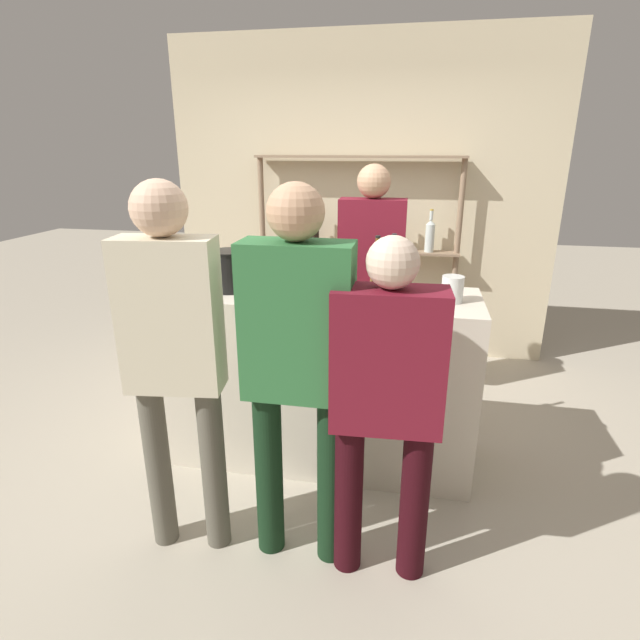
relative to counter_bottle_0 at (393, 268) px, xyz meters
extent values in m
plane|color=#B2A893|center=(-0.40, -0.18, -1.20)|extent=(16.00, 16.00, 0.00)
cube|color=beige|center=(-0.40, -0.18, -0.66)|extent=(1.82, 0.60, 1.08)
cube|color=beige|center=(-0.40, 1.72, 0.20)|extent=(3.42, 0.12, 2.80)
cylinder|color=#897056|center=(-1.27, 1.54, -0.30)|extent=(0.05, 0.05, 1.81)
cylinder|color=#897056|center=(0.47, 1.54, -0.30)|extent=(0.05, 0.05, 1.81)
cube|color=#897056|center=(-0.40, 1.54, 0.60)|extent=(1.80, 0.18, 0.02)
cube|color=#897056|center=(-0.40, 1.54, -0.21)|extent=(1.80, 0.18, 0.02)
cylinder|color=#0F1956|center=(-1.04, 1.54, -0.09)|extent=(0.07, 0.07, 0.21)
cone|color=#0F1956|center=(-1.04, 1.54, 0.02)|extent=(0.07, 0.07, 0.03)
cylinder|color=#0F1956|center=(-1.04, 1.54, 0.08)|extent=(0.02, 0.02, 0.08)
cylinder|color=black|center=(-1.04, 1.54, 0.12)|extent=(0.03, 0.03, 0.01)
cylinder|color=black|center=(-0.78, 1.54, -0.08)|extent=(0.08, 0.08, 0.23)
cone|color=black|center=(-0.78, 1.54, 0.05)|extent=(0.08, 0.08, 0.03)
cylinder|color=black|center=(-0.78, 1.54, 0.11)|extent=(0.03, 0.03, 0.10)
cylinder|color=maroon|center=(-0.78, 1.54, 0.17)|extent=(0.03, 0.03, 0.01)
cylinder|color=brown|center=(-0.53, 1.54, -0.09)|extent=(0.07, 0.07, 0.22)
cone|color=brown|center=(-0.53, 1.54, 0.04)|extent=(0.07, 0.07, 0.03)
cylinder|color=brown|center=(-0.53, 1.54, 0.11)|extent=(0.03, 0.03, 0.09)
cylinder|color=maroon|center=(-0.53, 1.54, 0.16)|extent=(0.03, 0.03, 0.01)
cylinder|color=black|center=(-0.27, 1.54, -0.09)|extent=(0.08, 0.08, 0.21)
cone|color=black|center=(-0.27, 1.54, 0.03)|extent=(0.08, 0.08, 0.03)
cylinder|color=black|center=(-0.27, 1.54, 0.10)|extent=(0.03, 0.03, 0.09)
cylinder|color=black|center=(-0.27, 1.54, 0.15)|extent=(0.03, 0.03, 0.01)
cylinder|color=brown|center=(-0.02, 1.54, -0.10)|extent=(0.08, 0.08, 0.19)
cone|color=brown|center=(-0.02, 1.54, 0.01)|extent=(0.08, 0.08, 0.04)
cylinder|color=brown|center=(-0.02, 1.54, 0.06)|extent=(0.03, 0.03, 0.07)
cylinder|color=maroon|center=(-0.02, 1.54, 0.11)|extent=(0.03, 0.03, 0.01)
cylinder|color=silver|center=(0.24, 1.54, -0.08)|extent=(0.08, 0.08, 0.24)
cone|color=silver|center=(0.24, 1.54, 0.06)|extent=(0.08, 0.08, 0.04)
cylinder|color=silver|center=(0.24, 1.54, 0.12)|extent=(0.03, 0.03, 0.08)
cylinder|color=gold|center=(0.24, 1.54, 0.16)|extent=(0.03, 0.03, 0.01)
cylinder|color=black|center=(0.00, 0.00, -0.03)|extent=(0.07, 0.07, 0.19)
cone|color=black|center=(0.00, 0.00, 0.09)|extent=(0.07, 0.07, 0.03)
cylinder|color=black|center=(0.00, 0.00, 0.15)|extent=(0.03, 0.03, 0.09)
cylinder|color=#232328|center=(0.00, 0.00, 0.20)|extent=(0.03, 0.03, 0.01)
cylinder|color=brown|center=(-0.08, -0.13, -0.02)|extent=(0.07, 0.07, 0.21)
cone|color=brown|center=(-0.08, -0.13, 0.11)|extent=(0.07, 0.07, 0.03)
cylinder|color=brown|center=(-0.08, -0.13, 0.16)|extent=(0.03, 0.03, 0.08)
cylinder|color=black|center=(-0.08, -0.13, 0.20)|extent=(0.03, 0.03, 0.01)
cylinder|color=black|center=(-0.30, -0.30, -0.03)|extent=(0.09, 0.09, 0.18)
cone|color=black|center=(-0.30, -0.30, 0.08)|extent=(0.09, 0.09, 0.04)
cylinder|color=black|center=(-0.30, -0.30, 0.14)|extent=(0.03, 0.03, 0.09)
cylinder|color=maroon|center=(-0.30, -0.30, 0.19)|extent=(0.04, 0.04, 0.01)
cylinder|color=silver|center=(-1.14, -0.36, -0.12)|extent=(0.06, 0.06, 0.00)
cylinder|color=silver|center=(-1.14, -0.36, -0.07)|extent=(0.01, 0.01, 0.09)
cone|color=silver|center=(-1.14, -0.36, 0.01)|extent=(0.09, 0.09, 0.08)
cylinder|color=black|center=(-0.93, -0.22, -0.01)|extent=(0.21, 0.21, 0.23)
cylinder|color=black|center=(-0.93, -0.22, 0.11)|extent=(0.22, 0.22, 0.01)
cylinder|color=silver|center=(0.33, -0.20, -0.05)|extent=(0.12, 0.12, 0.14)
sphere|color=tan|center=(0.30, -0.20, -0.07)|extent=(0.02, 0.02, 0.02)
sphere|color=tan|center=(0.30, -0.23, -0.11)|extent=(0.02, 0.02, 0.02)
sphere|color=tan|center=(0.35, -0.24, -0.07)|extent=(0.02, 0.02, 0.02)
sphere|color=tan|center=(0.34, -0.23, -0.07)|extent=(0.02, 0.02, 0.02)
cylinder|color=black|center=(-0.33, 0.63, -0.77)|extent=(0.13, 0.13, 0.86)
cylinder|color=black|center=(-0.03, 0.63, -0.77)|extent=(0.13, 0.13, 0.86)
cube|color=maroon|center=(-0.18, 0.63, 0.00)|extent=(0.47, 0.21, 0.68)
sphere|color=tan|center=(-0.18, 0.63, 0.45)|extent=(0.23, 0.23, 0.23)
cylinder|color=black|center=(-0.19, -0.99, -0.77)|extent=(0.13, 0.13, 0.85)
cylinder|color=black|center=(-0.49, -0.99, -0.77)|extent=(0.13, 0.13, 0.85)
cube|color=#2D6B38|center=(-0.34, -0.99, -0.01)|extent=(0.47, 0.21, 0.67)
sphere|color=tan|center=(-0.34, -0.99, 0.44)|extent=(0.23, 0.23, 0.23)
cylinder|color=black|center=(0.19, -1.02, -0.82)|extent=(0.13, 0.13, 0.76)
cylinder|color=black|center=(-0.10, -1.03, -0.82)|extent=(0.13, 0.13, 0.76)
cube|color=maroon|center=(0.04, -1.03, -0.14)|extent=(0.47, 0.22, 0.60)
sphere|color=beige|center=(0.04, -1.03, 0.26)|extent=(0.21, 0.21, 0.21)
cylinder|color=#575347|center=(-0.75, -1.01, -0.77)|extent=(0.12, 0.12, 0.85)
cylinder|color=#575347|center=(-1.02, -1.05, -0.77)|extent=(0.12, 0.12, 0.85)
cube|color=beige|center=(-0.89, -1.03, -0.01)|extent=(0.44, 0.24, 0.68)
sphere|color=#DBB293|center=(-0.89, -1.03, 0.44)|extent=(0.23, 0.23, 0.23)
camera|label=1|loc=(0.13, -2.89, 0.68)|focal=28.00mm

